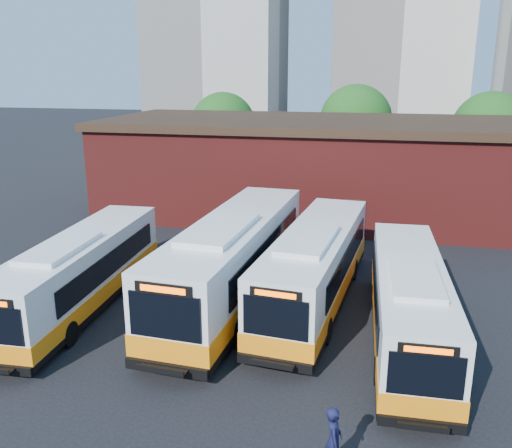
% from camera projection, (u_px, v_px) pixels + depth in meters
% --- Properties ---
extents(ground, '(220.00, 220.00, 0.00)m').
position_uv_depth(ground, '(249.00, 350.00, 19.30)').
color(ground, black).
extents(bus_west, '(2.88, 11.78, 3.18)m').
position_uv_depth(bus_west, '(81.00, 275.00, 22.35)').
color(bus_west, white).
rests_on(bus_west, ground).
extents(bus_midwest, '(3.75, 14.03, 3.78)m').
position_uv_depth(bus_midwest, '(233.00, 263.00, 22.99)').
color(bus_midwest, white).
rests_on(bus_midwest, ground).
extents(bus_mideast, '(3.77, 12.61, 3.39)m').
position_uv_depth(bus_mideast, '(315.00, 269.00, 22.73)').
color(bus_mideast, white).
rests_on(bus_mideast, ground).
extents(bus_east, '(2.68, 11.51, 3.12)m').
position_uv_depth(bus_east, '(409.00, 306.00, 19.53)').
color(bus_east, white).
rests_on(bus_east, ground).
extents(transit_worker, '(0.52, 0.72, 1.83)m').
position_uv_depth(transit_worker, '(334.00, 441.00, 13.18)').
color(transit_worker, black).
rests_on(transit_worker, ground).
extents(depot_building, '(28.60, 12.60, 6.40)m').
position_uv_depth(depot_building, '(316.00, 166.00, 37.17)').
color(depot_building, maroon).
rests_on(depot_building, ground).
extents(tree_west, '(6.00, 6.00, 7.65)m').
position_uv_depth(tree_west, '(223.00, 125.00, 50.14)').
color(tree_west, '#382314').
rests_on(tree_west, ground).
extents(tree_mid, '(6.56, 6.56, 8.36)m').
position_uv_depth(tree_mid, '(356.00, 121.00, 49.39)').
color(tree_mid, '#382314').
rests_on(tree_mid, ground).
extents(tree_east, '(6.24, 6.24, 7.96)m').
position_uv_depth(tree_east, '(490.00, 130.00, 44.34)').
color(tree_east, '#382314').
rests_on(tree_east, ground).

